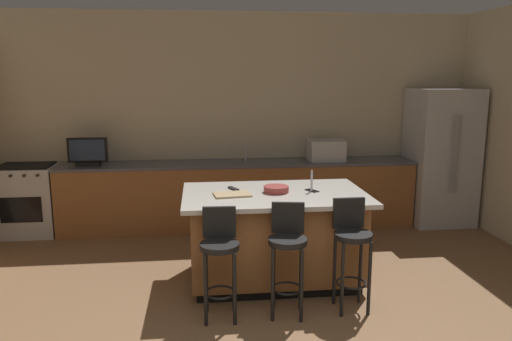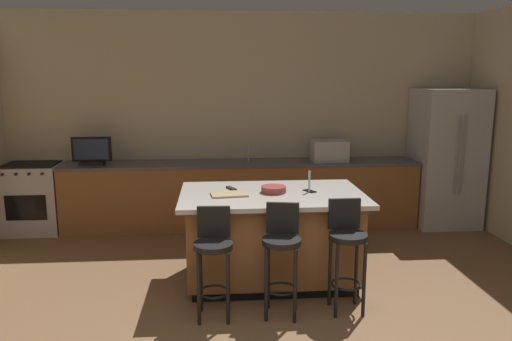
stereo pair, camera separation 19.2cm
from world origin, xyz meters
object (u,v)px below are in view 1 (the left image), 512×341
(range_oven, at_px, (28,200))
(bar_stool_center, at_px, (288,249))
(cutting_board, at_px, (232,194))
(microwave, at_px, (326,150))
(kitchen_island, at_px, (274,236))
(cell_phone, at_px, (312,191))
(bar_stool_left, at_px, (220,254))
(fruit_bowl, at_px, (276,189))
(bar_stool_right, at_px, (352,244))
(tv_monitor, at_px, (88,153))
(refrigerator, at_px, (440,157))
(tv_remote, at_px, (234,189))

(range_oven, xyz_separation_m, bar_stool_center, (3.00, -2.59, 0.13))
(cutting_board, bearing_deg, microwave, 53.36)
(kitchen_island, bearing_deg, cell_phone, 4.89)
(bar_stool_left, bearing_deg, cutting_board, 79.24)
(cell_phone, distance_m, cutting_board, 0.82)
(range_oven, bearing_deg, bar_stool_left, -46.98)
(fruit_bowl, bearing_deg, bar_stool_right, -51.12)
(cutting_board, bearing_deg, tv_monitor, 133.30)
(refrigerator, xyz_separation_m, bar_stool_left, (-3.21, -2.51, -0.37))
(bar_stool_left, distance_m, tv_remote, 1.00)
(microwave, relative_size, cutting_board, 1.36)
(bar_stool_right, height_order, fruit_bowl, bar_stool_right)
(bar_stool_center, bearing_deg, refrigerator, 53.92)
(bar_stool_left, bearing_deg, range_oven, 135.40)
(microwave, height_order, fruit_bowl, microwave)
(refrigerator, bearing_deg, bar_stool_center, -136.28)
(tv_monitor, bearing_deg, fruit_bowl, -38.98)
(bar_stool_left, height_order, bar_stool_right, bar_stool_right)
(kitchen_island, height_order, tv_monitor, tv_monitor)
(tv_monitor, relative_size, cell_phone, 3.38)
(range_oven, relative_size, bar_stool_left, 0.97)
(microwave, xyz_separation_m, tv_monitor, (-3.19, -0.05, 0.03))
(refrigerator, relative_size, microwave, 3.96)
(range_oven, relative_size, cell_phone, 6.23)
(bar_stool_center, xyz_separation_m, cell_phone, (0.38, 0.76, 0.34))
(microwave, distance_m, bar_stool_right, 2.62)
(bar_stool_right, bearing_deg, range_oven, 144.01)
(tv_remote, height_order, cutting_board, tv_remote)
(microwave, bearing_deg, bar_stool_right, -99.06)
(kitchen_island, distance_m, bar_stool_center, 0.74)
(refrigerator, height_order, range_oven, refrigerator)
(refrigerator, height_order, cutting_board, refrigerator)
(refrigerator, xyz_separation_m, range_oven, (-5.63, 0.08, -0.48))
(bar_stool_center, bearing_deg, tv_remote, 124.12)
(refrigerator, bearing_deg, cell_phone, -142.09)
(bar_stool_right, xyz_separation_m, tv_remote, (-0.99, 0.88, 0.33))
(fruit_bowl, bearing_deg, refrigerator, 33.96)
(microwave, bearing_deg, bar_stool_center, -110.98)
(tv_remote, xyz_separation_m, cutting_board, (-0.03, -0.25, -0.00))
(tv_monitor, relative_size, fruit_bowl, 2.02)
(microwave, bearing_deg, refrigerator, -2.84)
(microwave, height_order, tv_remote, microwave)
(tv_monitor, distance_m, cutting_board, 2.57)
(bar_stool_right, bearing_deg, kitchen_island, 129.93)
(bar_stool_right, relative_size, cell_phone, 6.69)
(fruit_bowl, xyz_separation_m, cell_phone, (0.37, 0.01, -0.03))
(range_oven, xyz_separation_m, bar_stool_left, (2.41, -2.59, 0.11))
(refrigerator, distance_m, cell_phone, 2.84)
(bar_stool_left, xyz_separation_m, fruit_bowl, (0.60, 0.75, 0.38))
(fruit_bowl, distance_m, tv_remote, 0.45)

